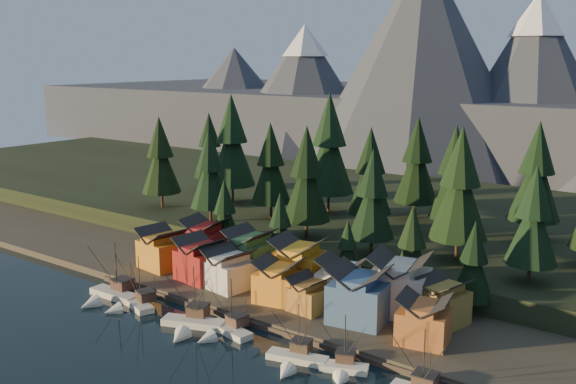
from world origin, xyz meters
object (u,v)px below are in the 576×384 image
Objects in this scene: boat_4 at (295,353)px; house_back_1 at (250,251)px; house_back_0 at (205,238)px; boat_5 at (343,361)px; boat_3 at (224,324)px; house_front_1 at (200,258)px; house_front_0 at (162,247)px; boat_0 at (109,288)px; boat_2 at (190,317)px; boat_1 at (132,298)px.

boat_4 is 39.22m from house_back_1.
boat_5 is at bearing -36.13° from house_back_0.
house_back_1 is at bearing 125.27° from boat_4.
house_back_0 is at bearing 148.35° from boat_3.
house_front_0 is at bearing -177.71° from house_front_1.
house_back_1 reaches higher than boat_3.
house_back_0 is (-28.06, 25.19, 4.63)m from boat_3.
boat_0 is 22.88m from boat_2.
house_back_0 is (-44.07, 26.69, 4.79)m from boat_4.
boat_0 is at bearing 159.61° from boat_5.
boat_5 is (30.14, 2.04, -0.16)m from boat_2.
house_front_0 is at bearing 145.75° from boat_4.
boat_0 reaches higher than house_front_0.
boat_0 reaches higher than boat_4.
house_back_1 reaches higher than house_front_1.
house_front_0 reaches higher than boat_3.
house_back_1 is (15.66, 24.66, 4.42)m from boat_0.
boat_5 is 0.95× the size of house_back_0.
boat_3 is 16.08m from boat_4.
boat_4 is at bearing -12.27° from house_front_0.
house_back_1 is (6.22, 8.56, 0.46)m from house_front_1.
house_back_0 reaches higher than boat_4.
boat_1 is (7.28, -0.37, -0.12)m from boat_0.
boat_5 is at bearing 20.98° from boat_1.
house_front_1 reaches higher than boat_3.
boat_3 is at bearing 159.07° from boat_5.
boat_5 is (23.65, 0.43, -0.02)m from boat_3.
house_back_1 is (-29.71, 25.14, 4.84)m from boat_4.
boat_1 is at bearing -87.86° from house_back_0.
house_front_0 is at bearing 164.12° from boat_3.
boat_0 reaches higher than house_front_1.
boat_0 is at bearing -72.95° from house_front_0.
house_back_0 is at bearing 134.52° from house_front_1.
house_back_0 is 1.05× the size of house_back_1.
boat_4 is 1.14× the size of house_front_1.
house_back_1 is at bearing 56.60° from boat_0.
boat_2 is at bearing -155.81° from boat_3.
house_front_0 is 1.04× the size of house_front_1.
house_back_0 reaches higher than boat_5.
boat_3 reaches higher than boat_4.
house_front_0 is at bearing 142.65° from boat_5.
boat_0 is 19.08m from house_front_1.
boat_0 is 1.02× the size of boat_2.
house_back_0 is (-8.14, 10.12, 0.41)m from house_front_1.
boat_0 is 29.38m from boat_3.
house_front_0 is (-32.20, 15.80, 4.14)m from boat_3.
house_front_0 is (-55.84, 15.37, 4.16)m from boat_5.
boat_0 is 1.16× the size of boat_3.
house_back_0 reaches higher than boat_2.
boat_0 is at bearing -164.24° from boat_1.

